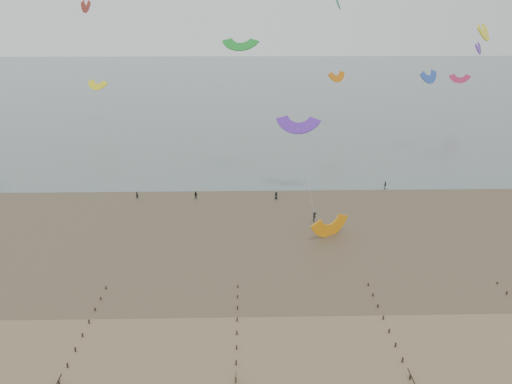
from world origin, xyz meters
TOP-DOWN VIEW (x-y plane):
  - ground at (0.00, 0.00)m, footprint 500.00×500.00m
  - sea_and_shore at (-4.08, 34.40)m, footprint 500.00×665.00m
  - kitesurfer_lead at (-16.56, 46.18)m, footprint 0.62×0.48m
  - kitesurfers at (30.74, 48.05)m, footprint 155.39×26.98m
  - grounded_kite at (19.28, 28.17)m, footprint 8.37×7.94m
  - kites_airborne at (-6.71, 86.80)m, footprint 243.58×105.89m

SIDE VIEW (x-z plane):
  - ground at x=0.00m, z-range 0.00..0.00m
  - grounded_kite at x=19.28m, z-range -1.82..1.82m
  - sea_and_shore at x=-4.08m, z-range -0.01..0.02m
  - kitesurfer_lead at x=-16.56m, z-range 0.00..1.52m
  - kitesurfers at x=30.74m, z-range -0.05..1.81m
  - kites_airborne at x=-6.71m, z-range 3.99..37.88m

